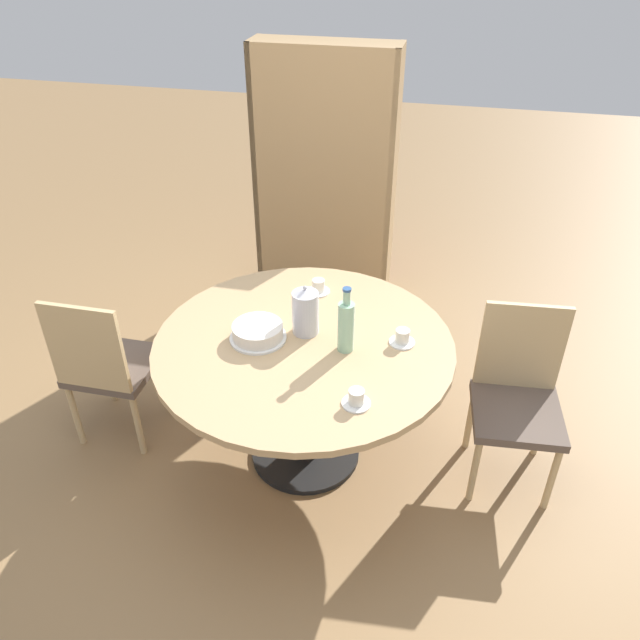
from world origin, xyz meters
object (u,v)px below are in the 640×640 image
at_px(cup_c, 318,287).
at_px(cake_main, 258,332).
at_px(bookshelf, 324,181).
at_px(water_bottle, 346,325).
at_px(chair_b, 107,365).
at_px(coffee_pot, 305,311).
at_px(cup_b, 402,338).
at_px(chair_a, 517,395).
at_px(cup_a, 356,399).

bearing_deg(cup_c, cake_main, -111.31).
relative_size(bookshelf, water_bottle, 5.30).
xyz_separation_m(chair_b, coffee_pot, (1.02, 0.15, 0.38)).
bearing_deg(water_bottle, bookshelf, 105.56).
bearing_deg(cup_b, coffee_pot, -178.76).
distance_m(chair_a, cup_a, 0.93).
xyz_separation_m(chair_b, cup_a, (1.35, -0.30, 0.29)).
relative_size(chair_a, cup_a, 7.55).
height_order(chair_a, cake_main, chair_a).
bearing_deg(coffee_pot, cup_c, 93.32).
xyz_separation_m(chair_a, coffee_pot, (-1.03, -0.07, 0.38)).
height_order(water_bottle, cup_c, water_bottle).
height_order(coffee_pot, water_bottle, water_bottle).
distance_m(chair_a, chair_b, 2.07).
xyz_separation_m(bookshelf, water_bottle, (0.48, -1.74, 0.03)).
xyz_separation_m(bookshelf, cup_b, (0.73, -1.63, -0.07)).
bearing_deg(cup_b, bookshelf, 114.21).
bearing_deg(bookshelf, cup_b, 114.21).
distance_m(coffee_pot, cup_b, 0.47).
xyz_separation_m(water_bottle, cake_main, (-0.42, -0.01, -0.10)).
bearing_deg(chair_a, chair_b, -178.52).
relative_size(bookshelf, coffee_pot, 6.82).
height_order(chair_b, cake_main, chair_b).
relative_size(coffee_pot, cup_b, 2.10).
distance_m(coffee_pot, cake_main, 0.24).
bearing_deg(cup_c, cup_a, -67.09).
distance_m(cake_main, cup_a, 0.64).
bearing_deg(bookshelf, coffee_pot, 99.39).
bearing_deg(water_bottle, chair_a, 11.24).
bearing_deg(coffee_pot, bookshelf, 99.39).
xyz_separation_m(chair_a, water_bottle, (-0.82, -0.16, 0.40)).
bearing_deg(cup_c, bookshelf, 101.10).
relative_size(chair_b, cake_main, 3.42).
relative_size(cup_a, cup_c, 1.00).
xyz_separation_m(chair_a, cup_c, (-1.05, 0.30, 0.29)).
bearing_deg(cup_a, cup_b, 73.85).
relative_size(chair_a, chair_b, 1.00).
xyz_separation_m(cup_a, cup_b, (0.14, 0.47, 0.00)).
relative_size(chair_b, cup_a, 7.55).
relative_size(water_bottle, cup_c, 2.70).
relative_size(bookshelf, cup_b, 14.31).
bearing_deg(bookshelf, cup_a, 105.91).
relative_size(coffee_pot, cup_a, 2.10).
bearing_deg(coffee_pot, cup_a, -54.43).
relative_size(water_bottle, cake_main, 1.22).
height_order(bookshelf, cake_main, bookshelf).
bearing_deg(chair_b, chair_a, -174.06).
bearing_deg(cake_main, cup_b, 9.84).
bearing_deg(cup_b, water_bottle, -156.98).
bearing_deg(chair_b, coffee_pot, -171.65).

